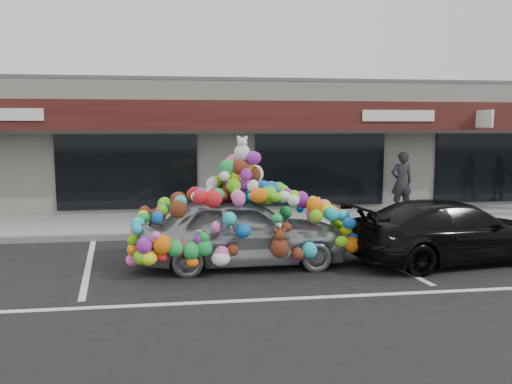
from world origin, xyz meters
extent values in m
plane|color=black|center=(0.00, 0.00, 0.00)|extent=(90.00, 90.00, 0.00)
cube|color=white|center=(0.00, 8.50, 2.10)|extent=(24.00, 6.00, 4.20)
cube|color=#59595B|center=(0.00, 8.50, 4.25)|extent=(24.00, 6.00, 0.12)
cube|color=#34110E|center=(0.00, 5.42, 3.15)|extent=(24.00, 0.18, 0.90)
cube|color=black|center=(0.00, 4.90, 2.65)|extent=(24.00, 1.20, 0.10)
cube|color=white|center=(8.20, 4.95, 3.05)|extent=(0.08, 0.95, 0.55)
cube|color=white|center=(-6.50, 5.30, 3.15)|extent=(2.40, 0.04, 0.35)
cube|color=white|center=(5.50, 5.30, 3.15)|extent=(2.40, 0.04, 0.35)
cube|color=black|center=(-3.00, 5.47, 1.45)|extent=(4.20, 0.12, 2.30)
cube|color=black|center=(3.00, 5.47, 1.45)|extent=(4.20, 0.12, 2.30)
cube|color=black|center=(9.00, 5.47, 1.45)|extent=(4.20, 0.12, 2.30)
cube|color=gray|center=(0.00, 4.00, 0.07)|extent=(26.00, 3.00, 0.15)
cube|color=slate|center=(0.00, 2.50, 0.07)|extent=(26.00, 0.18, 0.16)
cube|color=silver|center=(-3.20, 0.20, 0.00)|extent=(0.73, 4.37, 0.01)
cube|color=silver|center=(2.80, 0.20, 0.00)|extent=(0.73, 4.37, 0.01)
cube|color=silver|center=(2.00, -2.30, 0.00)|extent=(14.00, 0.12, 0.01)
imported|color=#A9AFB4|center=(-0.09, -0.13, 0.71)|extent=(1.74, 4.18, 1.41)
ellipsoid|color=red|center=(-0.09, -0.13, 1.94)|extent=(1.28, 1.76, 1.06)
sphere|color=#E0FF22|center=(1.36, -0.28, 1.03)|extent=(0.34, 0.34, 0.34)
sphere|color=blue|center=(0.51, -1.05, 0.55)|extent=(0.36, 0.36, 0.36)
sphere|color=#2BBB5B|center=(-0.89, 0.77, 0.60)|extent=(0.30, 0.30, 0.30)
sphere|color=#FF6ED1|center=(-0.09, -0.13, 2.42)|extent=(0.32, 0.32, 0.32)
sphere|color=orange|center=(-1.33, -0.03, 1.04)|extent=(0.30, 0.30, 0.30)
imported|color=black|center=(4.25, -0.47, 0.64)|extent=(2.42, 4.62, 1.28)
imported|color=black|center=(5.42, 4.71, 1.09)|extent=(0.70, 0.47, 1.89)
camera|label=1|loc=(-1.14, -10.00, 2.78)|focal=35.00mm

